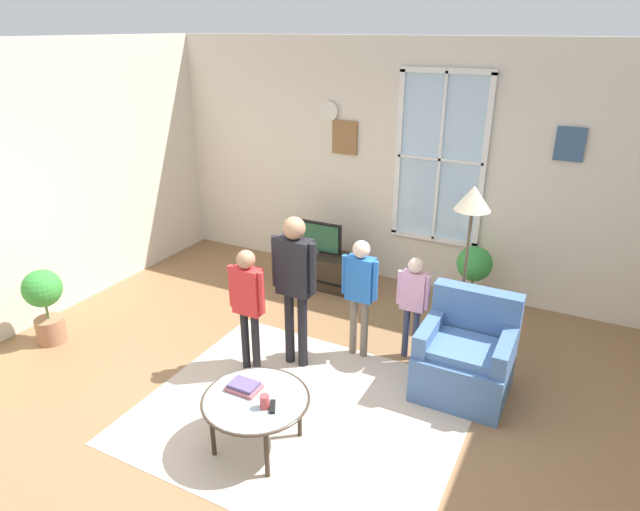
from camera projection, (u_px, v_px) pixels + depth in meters
The scene contains 17 objects.
ground_plane at pixel (283, 415), 4.54m from camera, with size 6.86×6.44×0.02m, color olive.
back_wall at pixel (411, 167), 6.41m from camera, with size 6.26×0.17×2.88m.
area_rug at pixel (301, 412), 4.55m from camera, with size 2.58×2.17×0.01m, color #C6B29E.
tv_stand at pixel (318, 268), 6.77m from camera, with size 1.02×0.45×0.40m.
television at pixel (318, 237), 6.61m from camera, with size 0.60×0.08×0.40m.
armchair at pixel (466, 357), 4.74m from camera, with size 0.76×0.74×0.87m.
coffee_table at pixel (256, 401), 4.05m from camera, with size 0.81×0.81×0.44m.
book_stack at pixel (244, 387), 4.13m from camera, with size 0.25×0.18×0.06m.
cup at pixel (265, 402), 3.92m from camera, with size 0.07×0.07×0.10m, color #BF3F3F.
remote_near_books at pixel (273, 407), 3.93m from camera, with size 0.04×0.14×0.02m, color black.
person_black_shirt at pixel (295, 275), 4.87m from camera, with size 0.44×0.20×1.47m.
person_red_shirt at pixel (248, 298), 4.83m from camera, with size 0.36×0.17×1.21m.
person_pink_shirt at pixel (413, 297), 5.08m from camera, with size 0.31×0.14×1.04m.
person_blue_shirt at pixel (360, 285), 5.08m from camera, with size 0.36×0.16×1.19m.
potted_plant_by_window at pixel (474, 271), 6.02m from camera, with size 0.39×0.39×0.76m.
potted_plant_corner at pixel (45, 300), 5.42m from camera, with size 0.38×0.38×0.78m.
floor_lamp at pixel (471, 216), 4.82m from camera, with size 0.32×0.32×1.70m.
Camera 1 is at (1.95, -3.12, 2.98)m, focal length 30.79 mm.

